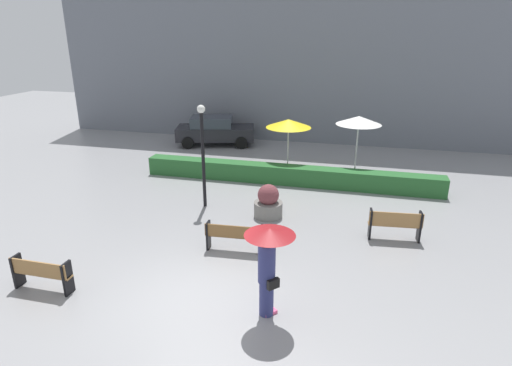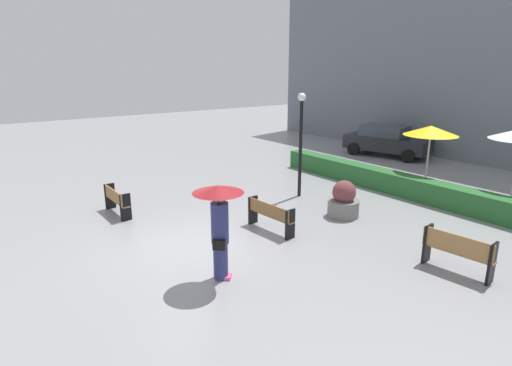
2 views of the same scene
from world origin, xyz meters
name	(u,v)px [view 1 (image 1 of 2)]	position (x,y,z in m)	size (l,w,h in m)	color
ground_plane	(191,296)	(0.00, 0.00, 0.00)	(60.00, 60.00, 0.00)	gray
bench_near_left	(41,272)	(-3.58, -0.63, 0.50)	(1.54, 0.34, 0.84)	#9E7242
bench_far_right	(395,223)	(4.86, 4.22, 0.55)	(1.58, 0.49, 0.94)	#9E7242
bench_mid_center	(234,235)	(0.38, 2.38, 0.51)	(1.69, 0.44, 0.84)	brown
pedestrian_with_umbrella	(268,258)	(1.94, -0.23, 1.46)	(1.09, 1.09, 2.17)	navy
planter_pot	(268,203)	(0.80, 4.97, 0.49)	(0.97, 0.97, 1.15)	slate
lamp_post	(203,145)	(-1.62, 5.32, 2.26)	(0.28, 0.28, 3.65)	black
patio_umbrella_yellow	(289,123)	(0.61, 9.71, 2.24)	(1.94, 1.94, 2.42)	silver
patio_umbrella_white	(359,120)	(3.52, 10.04, 2.45)	(1.89, 1.89, 2.63)	silver
hedge_strip	(288,175)	(0.88, 8.40, 0.38)	(12.23, 0.70, 0.75)	#28602D
building_facade	(299,57)	(0.00, 16.00, 4.60)	(28.00, 1.20, 9.21)	slate
parked_car	(215,130)	(-4.15, 13.66, 0.82)	(4.50, 2.77, 1.57)	black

